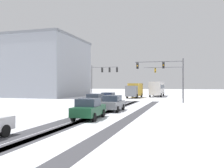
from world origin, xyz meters
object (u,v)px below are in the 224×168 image
at_px(bus_oncoming, 157,88).
at_px(office_building_far_left_block, 38,68).
at_px(car_grey_third, 113,103).
at_px(traffic_signal_far_left, 102,74).
at_px(car_black_second, 96,100).
at_px(traffic_signal_far_right, 171,75).
at_px(car_dark_green_fourth, 89,109).
at_px(box_truck_delivery, 135,90).
at_px(traffic_signal_near_right, 166,71).
at_px(car_blue_lead, 108,98).

bearing_deg(bus_oncoming, office_building_far_left_block, -165.50).
distance_m(car_grey_third, bus_oncoming, 33.45).
relative_size(traffic_signal_far_left, car_black_second, 1.56).
bearing_deg(traffic_signal_far_right, car_grey_third, -101.45).
bearing_deg(car_black_second, car_dark_green_fourth, -73.01).
xyz_separation_m(car_dark_green_fourth, box_truck_delivery, (-2.43, 32.04, 0.82)).
bearing_deg(car_black_second, traffic_signal_near_right, 47.66).
bearing_deg(car_grey_third, traffic_signal_far_left, 111.21).
bearing_deg(car_blue_lead, box_truck_delivery, 88.44).
xyz_separation_m(traffic_signal_far_right, box_truck_delivery, (-7.54, 1.84, -2.88)).
height_order(car_black_second, box_truck_delivery, box_truck_delivery).
bearing_deg(traffic_signal_far_left, car_grey_third, -68.79).
bearing_deg(traffic_signal_near_right, office_building_far_left_block, 155.00).
distance_m(traffic_signal_far_left, car_grey_third, 22.12).
distance_m(traffic_signal_far_right, car_black_second, 22.36).
distance_m(traffic_signal_far_right, car_dark_green_fourth, 30.85).
xyz_separation_m(car_black_second, box_truck_delivery, (0.52, 22.37, 0.82)).
bearing_deg(car_black_second, car_grey_third, -48.61).
bearing_deg(car_dark_green_fourth, office_building_far_left_block, 128.44).
xyz_separation_m(car_blue_lead, car_black_second, (-0.05, -5.11, 0.00)).
bearing_deg(car_grey_third, car_black_second, 131.39).
bearing_deg(car_dark_green_fourth, traffic_signal_far_right, 80.40).
bearing_deg(bus_oncoming, car_blue_lead, -100.13).
bearing_deg(car_blue_lead, car_dark_green_fourth, -78.90).
bearing_deg(car_grey_third, box_truck_delivery, 95.83).
relative_size(traffic_signal_near_right, car_dark_green_fourth, 1.67).
bearing_deg(office_building_far_left_block, car_black_second, -44.97).
bearing_deg(car_grey_third, bus_oncoming, 87.78).
distance_m(car_dark_green_fourth, office_building_far_left_block, 41.83).
height_order(car_blue_lead, car_black_second, same).
height_order(car_blue_lead, car_dark_green_fourth, same).
distance_m(car_dark_green_fourth, box_truck_delivery, 32.14).
relative_size(car_black_second, box_truck_delivery, 0.56).
relative_size(traffic_signal_far_right, bus_oncoming, 0.68).
height_order(car_grey_third, box_truck_delivery, box_truck_delivery).
xyz_separation_m(car_grey_third, bus_oncoming, (1.29, 33.41, 1.18)).
xyz_separation_m(traffic_signal_near_right, car_blue_lead, (-7.71, -3.41, -3.87)).
bearing_deg(bus_oncoming, car_dark_green_fourth, -92.20).
bearing_deg(box_truck_delivery, traffic_signal_far_right, -13.75).
bearing_deg(traffic_signal_far_left, traffic_signal_far_right, 16.77).
bearing_deg(car_grey_third, office_building_far_left_block, 134.56).
relative_size(car_blue_lead, car_dark_green_fourth, 0.98).
bearing_deg(car_blue_lead, bus_oncoming, 79.87).
bearing_deg(box_truck_delivery, traffic_signal_near_right, -62.41).
xyz_separation_m(box_truck_delivery, office_building_far_left_block, (-23.30, 0.39, 5.16)).
distance_m(car_grey_third, car_dark_green_fourth, 6.07).
bearing_deg(car_dark_green_fourth, traffic_signal_near_right, 75.19).
xyz_separation_m(traffic_signal_far_left, car_grey_third, (7.87, -20.29, -3.95)).
relative_size(car_blue_lead, car_black_second, 0.99).
xyz_separation_m(traffic_signal_far_left, car_black_second, (4.70, -16.68, -3.95)).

